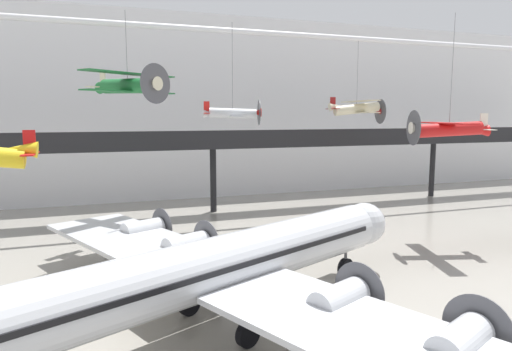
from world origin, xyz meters
TOP-DOWN VIEW (x-y plane):
  - ground_plane at (0.00, 0.00)m, footprint 260.00×260.00m
  - hangar_back_wall at (0.00, 40.05)m, footprint 140.00×3.00m
  - mezzanine_walkway at (0.00, 28.69)m, footprint 110.00×3.20m
  - ceiling_truss_beam at (0.00, 25.72)m, footprint 120.00×0.60m
  - airliner_silver_main at (-7.28, 1.44)m, footprint 28.52×33.59m
  - suspended_plane_green_biplane at (-9.70, 18.25)m, footprint 7.66×7.11m
  - suspended_plane_cream_biplane at (15.21, 24.66)m, footprint 6.41×7.82m
  - suspended_plane_silver_racer at (-0.70, 19.38)m, footprint 5.30×6.40m
  - suspended_plane_red_highwing at (14.61, 9.81)m, footprint 6.68×7.96m
  - stanchion_barrier at (3.09, 3.07)m, footprint 0.36×0.36m

SIDE VIEW (x-z plane):
  - ground_plane at x=0.00m, z-range 0.00..0.00m
  - stanchion_barrier at x=3.09m, z-range -0.21..0.87m
  - airliner_silver_main at x=-7.28m, z-range -1.23..7.76m
  - mezzanine_walkway at x=0.00m, z-range 2.99..12.23m
  - suspended_plane_red_highwing at x=14.61m, z-range 4.59..14.94m
  - suspended_plane_silver_racer at x=-0.70m, z-range 6.55..15.44m
  - suspended_plane_cream_biplane at x=15.21m, z-range 7.08..16.08m
  - hangar_back_wall at x=0.00m, z-range 0.00..23.63m
  - suspended_plane_green_biplane at x=-9.70m, z-range 9.57..16.82m
  - ceiling_truss_beam at x=0.00m, z-range 18.96..19.56m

